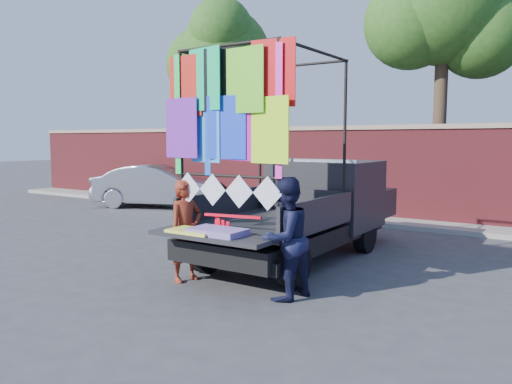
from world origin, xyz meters
The scene contains 10 objects.
ground centered at (0.00, 0.00, 0.00)m, with size 90.00×90.00×0.00m, color #38383A.
brick_wall centered at (0.00, 7.00, 1.33)m, with size 30.00×0.45×2.61m.
curb centered at (0.00, 6.30, 0.06)m, with size 30.00×1.20×0.12m, color gray.
tree_left centered at (-6.48, 8.12, 5.12)m, with size 4.20×3.30×7.05m.
tree_mid centered at (1.02, 8.12, 5.70)m, with size 4.20×3.30×7.73m.
pickup_truck centered at (0.10, 2.21, 0.91)m, with size 2.26×5.68×3.57m.
sedan centered at (-7.18, 5.43, 0.69)m, with size 1.47×4.21×1.39m, color #A9AAB0.
woman centered at (-0.68, -0.58, 0.80)m, with size 0.58×0.38×1.59m, color maroon.
man centered at (1.07, -0.52, 0.85)m, with size 0.83×0.65×1.71m, color #141633.
streamer_bundle centered at (0.09, -0.56, 0.91)m, with size 0.90×0.22×0.63m.
Camera 1 is at (4.46, -6.40, 2.21)m, focal length 35.00 mm.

